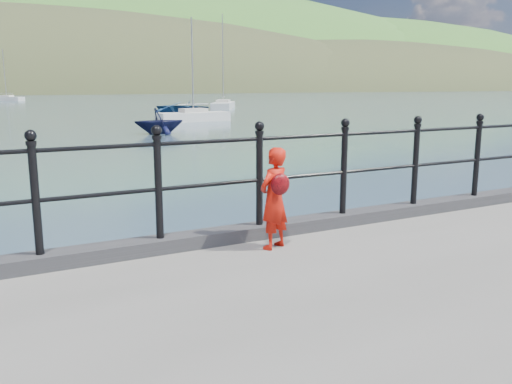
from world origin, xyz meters
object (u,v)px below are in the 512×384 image
sailboat_near (193,117)px  sailboat_deep (7,99)px  launch_blue (185,108)px  launch_navy (159,121)px  child (274,198)px  railing (211,171)px  sailboat_far (223,105)px

sailboat_near → sailboat_deep: bearing=92.4°
launch_blue → launch_navy: 21.35m
launch_blue → launch_navy: size_ratio=2.05×
launch_navy → child: bearing=166.5°
railing → launch_navy: bearing=73.2°
sailboat_near → railing: bearing=-116.5°
sailboat_deep → railing: bearing=-49.2°
sailboat_deep → sailboat_near: size_ratio=1.13×
railing → sailboat_near: sailboat_near is taller
child → launch_blue: size_ratio=0.19×
child → railing: bearing=-65.9°
sailboat_far → sailboat_near: sailboat_far is taller
launch_navy → sailboat_near: bearing=-30.5°
railing → child: bearing=-41.3°
railing → sailboat_far: 58.72m
launch_navy → sailboat_far: 33.75m
sailboat_near → child: bearing=-115.4°
child → launch_navy: child is taller
sailboat_far → sailboat_near: (-11.77, -20.22, -0.00)m
sailboat_far → sailboat_near: 23.39m
launch_blue → sailboat_near: sailboat_near is taller
railing → sailboat_far: bearing=65.2°
sailboat_near → launch_navy: bearing=-127.6°
railing → launch_blue: railing is taller
launch_blue → launch_navy: (-8.87, -19.42, 0.14)m
launch_blue → sailboat_deep: bearing=71.4°
child → launch_blue: (15.66, 44.20, -0.97)m
launch_navy → sailboat_deep: sailboat_deep is taller
launch_blue → sailboat_far: 12.75m
child → launch_navy: size_ratio=0.40×
child → sailboat_far: size_ratio=0.10×
child → sailboat_near: bearing=-134.8°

